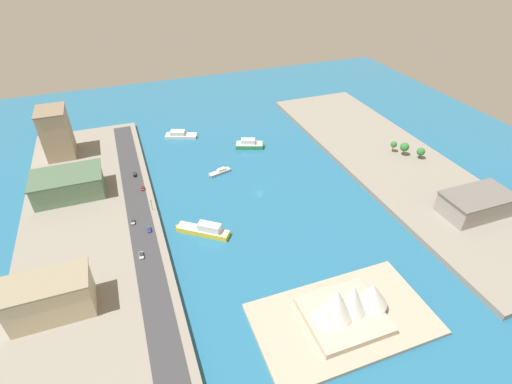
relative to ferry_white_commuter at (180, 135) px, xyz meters
name	(u,v)px	position (x,y,z in m)	size (l,w,h in m)	color
ground_plane	(260,192)	(-30.41, 88.68, -1.91)	(440.00, 440.00, 0.00)	#23668E
quay_west	(393,162)	(-126.04, 88.68, -0.29)	(70.00, 240.00, 3.24)	gray
quay_east	(91,226)	(65.23, 88.68, -0.29)	(70.00, 240.00, 3.24)	gray
peninsula_point	(343,319)	(-29.97, 185.85, -0.91)	(72.81, 41.35, 2.00)	#A89E89
road_strip	(139,213)	(40.08, 88.68, 1.41)	(12.41, 228.00, 0.15)	#38383D
ferry_white_commuter	(180,135)	(0.00, 0.00, 0.00)	(24.61, 15.63, 5.08)	silver
ferry_green_doubledeck	(249,144)	(-43.66, 32.95, 0.39)	(22.01, 14.78, 6.37)	#2D8C4C
yacht_sleek_gray	(220,172)	(-13.99, 59.67, -0.80)	(16.12, 7.85, 3.22)	#999EA3
ferry_yellow_fast	(204,230)	(9.71, 113.75, 0.65)	(26.62, 21.68, 7.07)	yellow
carpark_squat_concrete	(476,204)	(-131.31, 151.14, 7.35)	(37.55, 21.14, 11.98)	gray
apartment_midrise_tan	(56,133)	(81.01, 3.95, 17.54)	(17.93, 23.52, 32.35)	tan
office_block_beige	(50,297)	(79.11, 143.36, 10.15)	(32.70, 17.31, 17.58)	#C6B793
terminal_long_green	(68,184)	(74.89, 56.52, 8.18)	(38.67, 25.22, 13.64)	slate
hatchback_blue	(149,229)	(36.68, 105.38, 2.23)	(1.89, 4.34, 1.51)	black
sedan_silver	(133,222)	(43.93, 96.14, 2.28)	(1.99, 4.29, 1.62)	black
suv_black	(135,174)	(37.95, 48.73, 2.22)	(1.88, 5.18, 1.50)	black
van_white	(141,255)	(42.65, 123.21, 2.26)	(1.95, 4.70, 1.58)	black
pickup_red	(142,188)	(35.24, 65.76, 2.31)	(2.05, 4.96, 1.72)	black
traffic_light_waterfront	(151,204)	(32.57, 88.16, 5.67)	(0.36, 0.36, 6.50)	black
opera_landmark	(347,305)	(-30.66, 185.85, 7.65)	(34.69, 28.30, 19.20)	#BCAD93
park_tree_cluster	(408,148)	(-137.74, 86.65, 6.95)	(16.06, 18.80, 8.97)	brown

